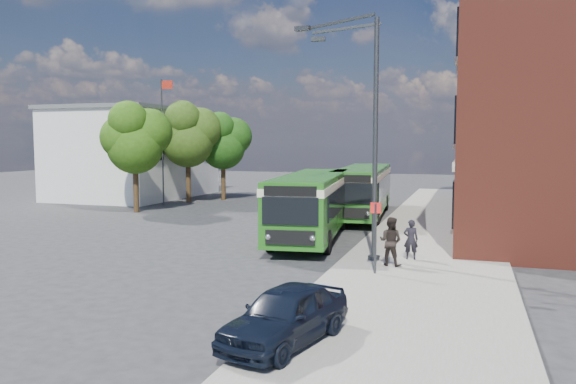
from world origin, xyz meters
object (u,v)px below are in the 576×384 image
(bus_rear, at_px, (363,187))
(street_lamp, at_px, (366,135))
(parked_car, at_px, (286,315))
(bus_front, at_px, (313,199))

(bus_rear, bearing_deg, street_lamp, -79.49)
(bus_rear, bearing_deg, parked_car, -83.85)
(bus_front, height_order, parked_car, bus_front)
(bus_front, relative_size, bus_rear, 0.92)
(street_lamp, xyz_separation_m, parked_car, (-0.04, -9.32, -4.01))
(parked_car, bearing_deg, street_lamp, 104.08)
(street_lamp, relative_size, bus_rear, 0.71)
(bus_rear, xyz_separation_m, parked_car, (2.44, -22.67, -1.05))
(street_lamp, distance_m, bus_rear, 13.90)
(street_lamp, xyz_separation_m, bus_rear, (-2.48, 13.36, -2.96))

